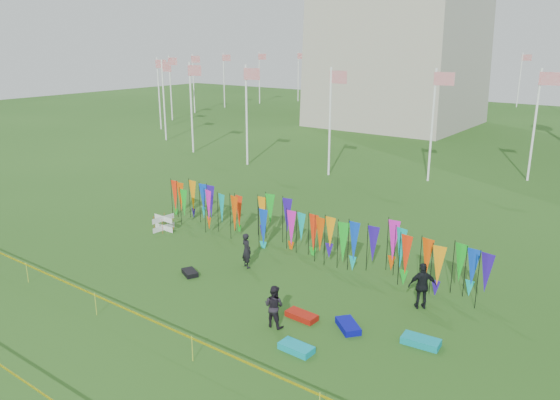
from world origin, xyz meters
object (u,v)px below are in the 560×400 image
Objects in this scene: person_mid at (274,306)px; kite_bag_black at (190,273)px; person_right at (422,286)px; kite_bag_blue at (348,326)px; kite_bag_teal at (421,341)px; box_kite at (164,223)px; person_left at (247,250)px; kite_bag_turquoise at (296,348)px; kite_bag_red at (302,316)px.

person_mid is 5.84m from kite_bag_black.
kite_bag_blue is (-1.45, -3.06, -0.80)m from person_right.
person_mid reaches higher than kite_bag_teal.
kite_bag_blue is (13.19, -3.15, -0.29)m from box_kite.
person_left reaches higher than kite_bag_black.
person_left is 6.78m from kite_bag_blue.
person_left reaches higher than person_mid.
person_right is (3.68, 4.47, 0.13)m from person_mid.
person_mid is 1.25× the size of kite_bag_teal.
kite_bag_turquoise is 0.97× the size of kite_bag_red.
kite_bag_turquoise is (5.78, -4.33, -0.69)m from person_left.
kite_bag_red is at bearing 173.03° from person_left.
person_mid is at bearing -147.70° from kite_bag_blue.
kite_bag_teal is at bearing -9.37° from box_kite.
person_right is 1.55× the size of kite_bag_red.
kite_bag_turquoise is (1.59, -0.87, -0.67)m from person_mid.
kite_bag_blue is at bearing 74.16° from kite_bag_turquoise.
kite_bag_blue is at bearing 11.72° from kite_bag_red.
kite_bag_turquoise is 2.37m from kite_bag_blue.
person_right reaches higher than kite_bag_black.
kite_bag_blue is at bearing -13.42° from box_kite.
person_right is (14.64, -0.09, 0.51)m from box_kite.
person_right is 3.48m from kite_bag_blue.
box_kite is 11.88m from person_mid.
kite_bag_black is (-6.13, 0.28, -0.01)m from kite_bag_red.
box_kite is 11.97m from kite_bag_red.
person_left reaches higher than kite_bag_blue.
kite_bag_teal reaches higher than kite_bag_blue.
kite_bag_black is 0.69× the size of kite_bag_teal.
person_mid reaches higher than kite_bag_turquoise.
person_right is 2.82m from kite_bag_teal.
kite_bag_turquoise is at bearing -137.86° from kite_bag_teal.
person_mid is 0.86× the size of person_right.
person_right is at bearing -152.35° from person_left.
kite_bag_red is at bearing -17.08° from box_kite.
kite_bag_teal is (15.69, -2.59, -0.29)m from box_kite.
box_kite is 15.90m from kite_bag_teal.
person_right reaches higher than person_mid.
kite_bag_turquoise reaches higher than kite_bag_red.
kite_bag_blue reaches higher than kite_bag_turquoise.
kite_bag_blue is at bearing 0.65° from kite_bag_black.
person_mid reaches higher than kite_bag_black.
kite_bag_red is (-1.76, -0.36, -0.01)m from kite_bag_blue.
person_left is 9.07m from kite_bag_teal.
box_kite is 6.87m from person_left.
person_mid is at bearing 151.37° from kite_bag_turquoise.
kite_bag_turquoise is at bearing -59.95° from kite_bag_red.
person_left is at bearing -9.22° from box_kite.
person_mid is at bearing -13.20° from kite_bag_black.
person_mid is at bearing 14.54° from person_right.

